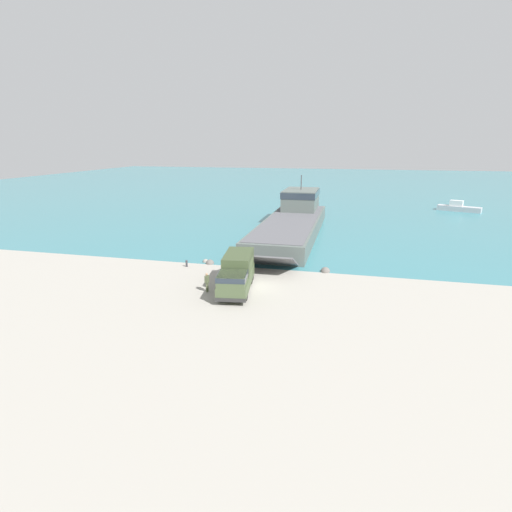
{
  "coord_description": "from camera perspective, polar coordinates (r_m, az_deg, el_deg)",
  "views": [
    {
      "loc": [
        8.33,
        -34.23,
        12.83
      ],
      "look_at": [
        -0.68,
        3.27,
        1.96
      ],
      "focal_mm": 28.0,
      "sensor_mm": 36.0,
      "label": 1
    }
  ],
  "objects": [
    {
      "name": "ground_plane",
      "position": [
        37.49,
        -0.15,
        -4.28
      ],
      "size": [
        240.0,
        240.0,
        0.0
      ],
      "primitive_type": "plane",
      "color": "#9E998E"
    },
    {
      "name": "water_surface",
      "position": [
        130.64,
        9.94,
        9.86
      ],
      "size": [
        240.0,
        180.0,
        0.01
      ],
      "primitive_type": "cube",
      "color": "teal",
      "rests_on": "ground_plane"
    },
    {
      "name": "landing_craft",
      "position": [
        60.54,
        5.4,
        5.3
      ],
      "size": [
        7.77,
        34.73,
        7.93
      ],
      "rotation": [
        0.0,
        0.0,
        -0.0
      ],
      "color": "#56605B",
      "rests_on": "ground_plane"
    },
    {
      "name": "military_truck",
      "position": [
        36.08,
        -2.77,
        -2.45
      ],
      "size": [
        3.61,
        7.98,
        3.12
      ],
      "rotation": [
        0.0,
        0.0,
        -1.43
      ],
      "color": "#475638",
      "rests_on": "ground_plane"
    },
    {
      "name": "soldier_on_ramp",
      "position": [
        35.98,
        -7.03,
        -3.56
      ],
      "size": [
        0.32,
        0.48,
        1.75
      ],
      "rotation": [
        0.0,
        0.0,
        6.09
      ],
      "color": "#566042",
      "rests_on": "ground_plane"
    },
    {
      "name": "moored_boat_a",
      "position": [
        88.79,
        26.96,
        6.18
      ],
      "size": [
        7.99,
        4.67,
        2.09
      ],
      "rotation": [
        0.0,
        0.0,
        4.33
      ],
      "color": "#B7BABF",
      "rests_on": "ground_plane"
    },
    {
      "name": "mooring_bollard",
      "position": [
        43.73,
        -9.88,
        -1.01
      ],
      "size": [
        0.25,
        0.25,
        0.76
      ],
      "color": "#333338",
      "rests_on": "ground_plane"
    },
    {
      "name": "shoreline_rock_a",
      "position": [
        42.14,
        9.87,
        -2.23
      ],
      "size": [
        0.99,
        0.99,
        0.99
      ],
      "primitive_type": "sphere",
      "color": "#66605B",
      "rests_on": "ground_plane"
    },
    {
      "name": "shoreline_rock_b",
      "position": [
        44.6,
        -6.59,
        -1.09
      ],
      "size": [
        0.93,
        0.93,
        0.93
      ],
      "primitive_type": "sphere",
      "color": "#66605B",
      "rests_on": "ground_plane"
    },
    {
      "name": "shoreline_rock_c",
      "position": [
        45.29,
        -7.2,
        -0.85
      ],
      "size": [
        0.7,
        0.7,
        0.7
      ],
      "primitive_type": "sphere",
      "color": "gray",
      "rests_on": "ground_plane"
    }
  ]
}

